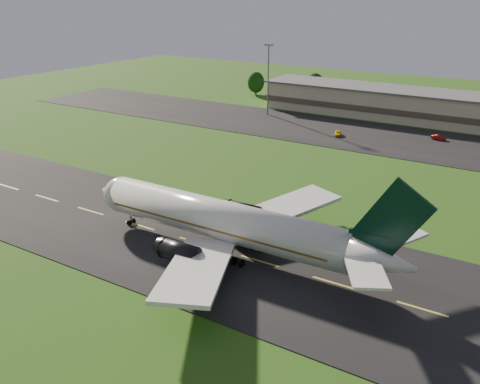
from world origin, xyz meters
The scene contains 7 objects.
ground centered at (0.00, 0.00, 0.00)m, with size 360.00×360.00×0.00m, color #264D13.
taxiway centered at (0.00, 0.00, 0.05)m, with size 220.00×30.00×0.10m, color black.
apron centered at (0.00, 72.00, 0.05)m, with size 260.00×30.00×0.10m, color black.
airliner centered at (-16.26, 0.01, 4.66)m, with size 51.24×42.18×15.57m.
light_mast_west centered at (-55.00, 80.00, 12.74)m, with size 2.40×1.20×20.35m.
service_vehicle_a centered at (-27.85, 68.27, 0.73)m, with size 1.49×3.72×1.27m, color yellow.
service_vehicle_b centered at (-5.25, 77.76, 0.68)m, with size 1.23×3.54×1.17m, color #950F09.
Camera 1 is at (21.45, -56.59, 35.26)m, focal length 40.00 mm.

